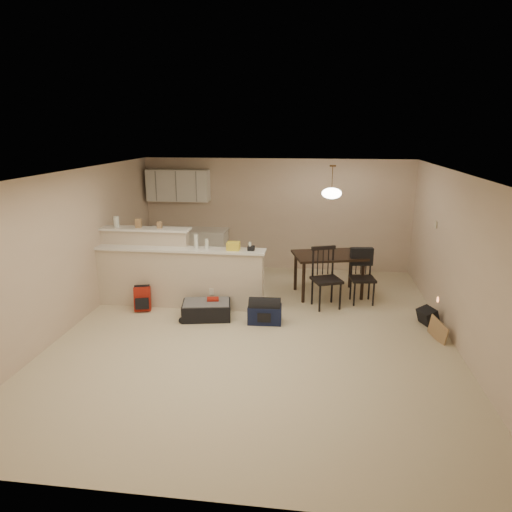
% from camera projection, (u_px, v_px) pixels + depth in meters
% --- Properties ---
extents(room, '(7.00, 7.02, 2.50)m').
position_uv_depth(room, '(257.00, 256.00, 6.97)').
color(room, beige).
rests_on(room, ground).
extents(breakfast_bar, '(3.08, 0.58, 1.39)m').
position_uv_depth(breakfast_bar, '(168.00, 272.00, 8.29)').
color(breakfast_bar, beige).
rests_on(breakfast_bar, ground).
extents(upper_cabinets, '(1.40, 0.34, 0.70)m').
position_uv_depth(upper_cabinets, '(178.00, 185.00, 10.23)').
color(upper_cabinets, white).
rests_on(upper_cabinets, room).
extents(kitchen_counter, '(1.80, 0.60, 0.90)m').
position_uv_depth(kitchen_counter, '(188.00, 249.00, 10.47)').
color(kitchen_counter, white).
rests_on(kitchen_counter, ground).
extents(thermostat, '(0.02, 0.12, 0.12)m').
position_uv_depth(thermostat, '(436.00, 225.00, 8.01)').
color(thermostat, beige).
rests_on(thermostat, room).
extents(jar, '(0.10, 0.10, 0.20)m').
position_uv_depth(jar, '(116.00, 222.00, 8.31)').
color(jar, silver).
rests_on(jar, breakfast_bar).
extents(cereal_box, '(0.10, 0.07, 0.16)m').
position_uv_depth(cereal_box, '(138.00, 223.00, 8.26)').
color(cereal_box, '#A67F55').
rests_on(cereal_box, breakfast_bar).
extents(small_box, '(0.08, 0.06, 0.12)m').
position_uv_depth(small_box, '(160.00, 225.00, 8.22)').
color(small_box, '#A67F55').
rests_on(small_box, breakfast_bar).
extents(bottle_a, '(0.07, 0.07, 0.26)m').
position_uv_depth(bottle_a, '(196.00, 242.00, 7.98)').
color(bottle_a, silver).
rests_on(bottle_a, breakfast_bar).
extents(bottle_b, '(0.06, 0.06, 0.18)m').
position_uv_depth(bottle_b, '(207.00, 244.00, 7.97)').
color(bottle_b, silver).
rests_on(bottle_b, breakfast_bar).
extents(bag_lump, '(0.22, 0.18, 0.14)m').
position_uv_depth(bag_lump, '(233.00, 246.00, 7.91)').
color(bag_lump, '#A67F55').
rests_on(bag_lump, breakfast_bar).
extents(pouch, '(0.12, 0.10, 0.08)m').
position_uv_depth(pouch, '(251.00, 248.00, 7.88)').
color(pouch, '#A67F55').
rests_on(pouch, breakfast_bar).
extents(extra_item_x, '(0.05, 0.05, 0.15)m').
position_uv_depth(extra_item_x, '(250.00, 246.00, 7.88)').
color(extra_item_x, silver).
rests_on(extra_item_x, breakfast_bar).
extents(dining_table, '(1.48, 1.17, 0.82)m').
position_uv_depth(dining_table, '(329.00, 259.00, 8.72)').
color(dining_table, black).
rests_on(dining_table, ground).
extents(pendant_lamp, '(0.36, 0.36, 0.62)m').
position_uv_depth(pendant_lamp, '(332.00, 193.00, 8.38)').
color(pendant_lamp, brown).
rests_on(pendant_lamp, room).
extents(dining_chair_near, '(0.61, 0.60, 1.09)m').
position_uv_depth(dining_chair_near, '(327.00, 278.00, 8.14)').
color(dining_chair_near, black).
rests_on(dining_chair_near, ground).
extents(dining_chair_far, '(0.48, 0.47, 0.99)m').
position_uv_depth(dining_chair_far, '(363.00, 277.00, 8.37)').
color(dining_chair_far, black).
rests_on(dining_chair_far, ground).
extents(suitcase, '(0.89, 0.66, 0.27)m').
position_uv_depth(suitcase, '(207.00, 310.00, 7.78)').
color(suitcase, black).
rests_on(suitcase, ground).
extents(red_backpack, '(0.32, 0.25, 0.43)m').
position_uv_depth(red_backpack, '(142.00, 299.00, 8.09)').
color(red_backpack, '#9F1D12').
rests_on(red_backpack, ground).
extents(navy_duffel, '(0.57, 0.33, 0.30)m').
position_uv_depth(navy_duffel, '(265.00, 314.00, 7.58)').
color(navy_duffel, '#111938').
rests_on(navy_duffel, ground).
extents(black_daypack, '(0.32, 0.37, 0.27)m').
position_uv_depth(black_daypack, '(428.00, 317.00, 7.51)').
color(black_daypack, black).
rests_on(black_daypack, ground).
extents(cardboard_sheet, '(0.18, 0.40, 0.32)m').
position_uv_depth(cardboard_sheet, '(438.00, 331.00, 6.93)').
color(cardboard_sheet, '#A67F55').
rests_on(cardboard_sheet, ground).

